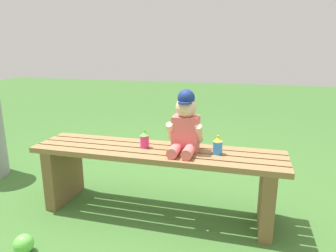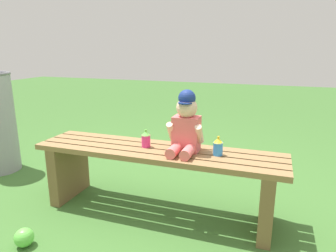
# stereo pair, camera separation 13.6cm
# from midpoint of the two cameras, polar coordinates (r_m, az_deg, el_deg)

# --- Properties ---
(ground_plane) EXTENTS (16.00, 16.00, 0.00)m
(ground_plane) POSITION_cam_midpoint_polar(r_m,az_deg,el_deg) (2.24, -0.18, -15.68)
(ground_plane) COLOR #3D6B2D
(park_bench) EXTENTS (1.69, 0.39, 0.46)m
(park_bench) POSITION_cam_midpoint_polar(r_m,az_deg,el_deg) (2.10, -0.19, -8.18)
(park_bench) COLOR olive
(park_bench) RESTS_ON ground_plane
(child_figure) EXTENTS (0.23, 0.27, 0.40)m
(child_figure) POSITION_cam_midpoint_polar(r_m,az_deg,el_deg) (1.96, 5.33, 0.14)
(child_figure) COLOR #E56666
(child_figure) RESTS_ON park_bench
(sippy_cup_left) EXTENTS (0.06, 0.06, 0.12)m
(sippy_cup_left) POSITION_cam_midpoint_polar(r_m,az_deg,el_deg) (2.07, -2.29, -2.41)
(sippy_cup_left) COLOR #E5337F
(sippy_cup_left) RESTS_ON park_bench
(sippy_cup_right) EXTENTS (0.06, 0.06, 0.12)m
(sippy_cup_right) POSITION_cam_midpoint_polar(r_m,az_deg,el_deg) (1.95, 11.35, -3.77)
(sippy_cup_right) COLOR #338CE5
(sippy_cup_right) RESTS_ON park_bench
(toy_ball) EXTENTS (0.11, 0.11, 0.11)m
(toy_ball) POSITION_cam_midpoint_polar(r_m,az_deg,el_deg) (2.03, -23.58, -18.66)
(toy_ball) COLOR #66CC4C
(toy_ball) RESTS_ON ground_plane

